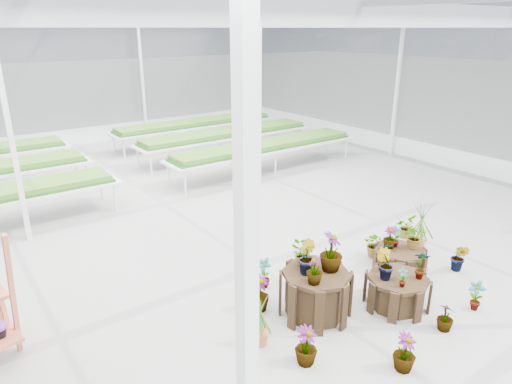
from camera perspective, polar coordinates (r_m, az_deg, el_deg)
ground_plane at (r=8.35m, az=0.09°, el=-10.31°), size 24.00×24.00×0.00m
greenhouse_shell at (r=7.48m, az=0.10°, el=4.76°), size 18.00×24.00×4.50m
steel_frame at (r=7.48m, az=0.10°, el=4.76°), size 18.00×24.00×4.50m
nursery_benches at (r=14.22m, az=-17.35°, el=3.53°), size 16.00×7.00×0.84m
plinth_tall at (r=7.20m, az=7.42°, el=-12.47°), size 1.21×1.21×0.73m
plinth_mid at (r=7.72m, az=17.17°, el=-11.81°), size 1.18×1.18×0.52m
plinth_low at (r=8.82m, az=17.51°, el=-8.07°), size 1.12×1.12×0.41m
nursery_plants at (r=7.93m, az=13.43°, el=-8.40°), size 5.05×3.03×1.35m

